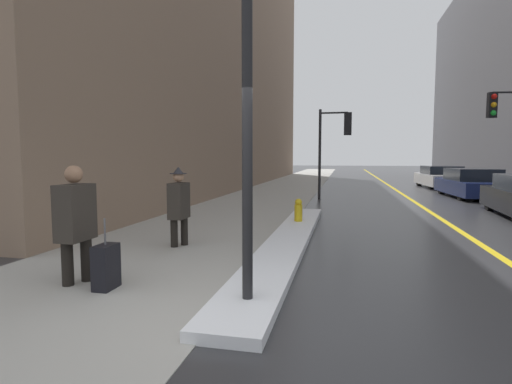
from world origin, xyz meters
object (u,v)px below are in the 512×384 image
object	(u,v)px
rolling_suitcase	(106,267)
fire_hydrant	(298,213)
pedestrian_in_glasses	(75,219)
pedestrian_in_fedora	(179,203)
traffic_light_far	(504,121)
parked_car_navy	(471,184)
lamp_post	(247,7)
traffic_light_near	(337,135)
parked_car_white	(440,177)

from	to	relation	value
rolling_suitcase	fire_hydrant	distance (m)	5.72
pedestrian_in_glasses	pedestrian_in_fedora	world-z (taller)	pedestrian_in_glasses
traffic_light_far	pedestrian_in_fedora	xyz separation A→B (m)	(-8.69, -8.88, -2.19)
parked_car_navy	pedestrian_in_fedora	bearing A→B (deg)	141.20
lamp_post	traffic_light_near	xyz separation A→B (m)	(0.74, 12.26, -0.71)
lamp_post	traffic_light_far	size ratio (longest dim) A/B	1.36
parked_car_white	fire_hydrant	distance (m)	15.86
pedestrian_in_fedora	rolling_suitcase	size ratio (longest dim) A/B	1.64
parked_car_navy	rolling_suitcase	bearing A→B (deg)	146.74
pedestrian_in_glasses	parked_car_navy	distance (m)	16.69
lamp_post	parked_car_navy	bearing A→B (deg)	66.14
traffic_light_near	fire_hydrant	world-z (taller)	traffic_light_near
pedestrian_in_glasses	parked_car_navy	xyz separation A→B (m)	(8.91, 14.11, -0.31)
lamp_post	pedestrian_in_fedora	xyz separation A→B (m)	(-2.06, 2.84, -2.51)
pedestrian_in_glasses	pedestrian_in_fedora	xyz separation A→B (m)	(0.44, 2.46, -0.05)
parked_car_navy	rolling_suitcase	xyz separation A→B (m)	(-8.38, -14.24, -0.29)
lamp_post	parked_car_white	bearing A→B (deg)	72.36
traffic_light_near	fire_hydrant	bearing A→B (deg)	-96.02
traffic_light_near	traffic_light_far	size ratio (longest dim) A/B	0.87
traffic_light_near	pedestrian_in_glasses	distance (m)	12.44
traffic_light_near	pedestrian_in_fedora	world-z (taller)	traffic_light_near
parked_car_white	rolling_suitcase	bearing A→B (deg)	154.01
traffic_light_far	parked_car_navy	world-z (taller)	traffic_light_far
parked_car_white	pedestrian_in_glasses	bearing A→B (deg)	152.59
lamp_post	fire_hydrant	size ratio (longest dim) A/B	8.16
pedestrian_in_fedora	fire_hydrant	bearing A→B (deg)	144.30
traffic_light_far	pedestrian_in_glasses	size ratio (longest dim) A/B	2.57
pedestrian_in_glasses	fire_hydrant	distance (m)	5.82
parked_car_navy	parked_car_white	world-z (taller)	parked_car_navy
parked_car_white	rolling_suitcase	size ratio (longest dim) A/B	4.73
parked_car_navy	rolling_suitcase	size ratio (longest dim) A/B	4.81
pedestrian_in_fedora	rolling_suitcase	bearing A→B (deg)	1.97
parked_car_navy	traffic_light_far	bearing A→B (deg)	-178.29
pedestrian_in_glasses	parked_car_white	bearing A→B (deg)	155.70
traffic_light_near	parked_car_white	size ratio (longest dim) A/B	0.82
pedestrian_in_glasses	parked_car_navy	size ratio (longest dim) A/B	0.36
traffic_light_near	fire_hydrant	size ratio (longest dim) A/B	5.25
lamp_post	fire_hydrant	distance (m)	6.39
pedestrian_in_fedora	lamp_post	bearing A→B (deg)	36.00
lamp_post	rolling_suitcase	distance (m)	3.65
traffic_light_far	rolling_suitcase	xyz separation A→B (m)	(-8.60, -11.47, -2.73)
traffic_light_far	lamp_post	bearing A→B (deg)	51.32
fire_hydrant	parked_car_white	bearing A→B (deg)	65.98
parked_car_navy	traffic_light_near	bearing A→B (deg)	108.61
pedestrian_in_glasses	pedestrian_in_fedora	bearing A→B (deg)	169.90
parked_car_navy	fire_hydrant	world-z (taller)	parked_car_navy
parked_car_white	rolling_suitcase	world-z (taller)	parked_car_white
rolling_suitcase	pedestrian_in_glasses	bearing A→B (deg)	-103.78
pedestrian_in_fedora	pedestrian_in_glasses	bearing A→B (deg)	-10.10
traffic_light_far	pedestrian_in_glasses	xyz separation A→B (m)	(-9.12, -11.34, -2.13)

